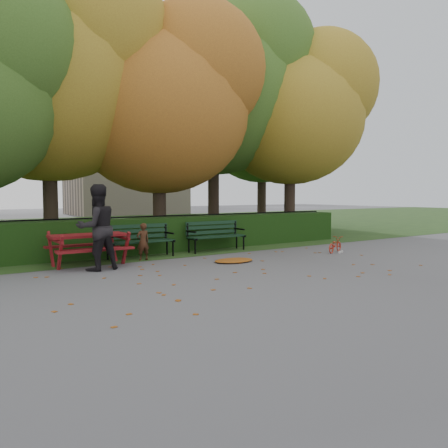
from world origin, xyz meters
TOP-DOWN VIEW (x-y plane):
  - ground at (0.00, 0.00)m, footprint 90.00×90.00m
  - grass_strip at (0.00, 14.00)m, footprint 90.00×90.00m
  - building_right at (8.00, 28.00)m, footprint 9.00×6.00m
  - hedge at (0.00, 4.50)m, footprint 13.00×0.90m
  - iron_fence at (0.00, 5.30)m, footprint 14.00×0.04m
  - tree_b at (-2.44, 6.75)m, footprint 6.72×6.40m
  - tree_c at (0.83, 5.96)m, footprint 6.30×6.00m
  - tree_d at (3.88, 7.23)m, footprint 7.14×6.80m
  - tree_e at (6.52, 5.77)m, footprint 6.09×5.80m
  - tree_g at (8.33, 9.76)m, footprint 6.30×6.00m
  - bench_left at (-1.30, 3.70)m, footprint 1.80×0.57m
  - bench_right at (1.10, 3.70)m, footprint 1.80×0.57m
  - picnic_table at (-2.81, 3.20)m, footprint 1.75×1.41m
  - leaf_pile at (0.35, 1.69)m, footprint 1.11×0.81m
  - leaf_scatter at (0.00, 0.30)m, footprint 9.00×5.70m
  - child at (-1.42, 3.20)m, footprint 0.36×0.25m
  - adult at (-2.86, 2.41)m, footprint 1.02×0.85m
  - bicycle at (3.77, 1.44)m, footprint 0.92×0.58m

SIDE VIEW (x-z plane):
  - ground at x=0.00m, z-range 0.00..0.00m
  - grass_strip at x=0.00m, z-range 0.01..0.01m
  - leaf_scatter at x=0.00m, z-range 0.00..0.01m
  - leaf_pile at x=0.35m, z-range 0.00..0.07m
  - bicycle at x=3.77m, z-range 0.00..0.45m
  - child at x=-1.42m, z-range 0.00..0.96m
  - hedge at x=0.00m, z-range 0.00..1.00m
  - bench_left at x=-1.30m, z-range 0.08..0.96m
  - bench_right at x=1.10m, z-range 0.08..0.96m
  - iron_fence at x=0.00m, z-range 0.03..1.05m
  - picnic_table at x=-2.81m, z-range 0.16..1.01m
  - adult at x=-2.86m, z-range 0.00..1.91m
  - tree_c at x=0.83m, z-range 0.82..8.82m
  - tree_e at x=6.52m, z-range 1.01..9.16m
  - tree_g at x=8.33m, z-range 1.10..9.65m
  - tree_b at x=-2.44m, z-range 1.01..9.80m
  - tree_d at x=3.88m, z-range 1.19..10.77m
  - building_right at x=8.00m, z-range 0.00..12.00m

